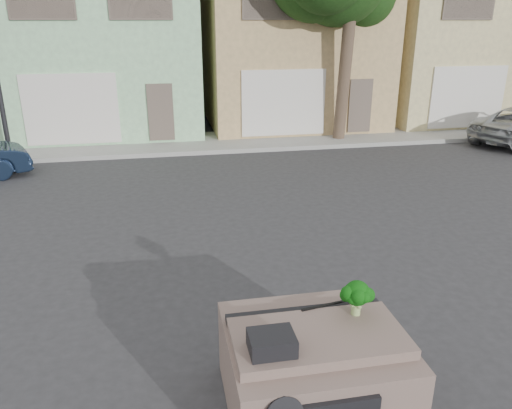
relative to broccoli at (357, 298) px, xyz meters
name	(u,v)px	position (x,y,z in m)	size (l,w,h in m)	color
ground_plane	(262,283)	(-0.54, 2.86, -1.34)	(120.00, 120.00, 0.00)	#303033
sidewalk	(205,143)	(-0.54, 13.36, -1.26)	(40.00, 3.00, 0.15)	gray
townhouse_mint	(106,34)	(-4.04, 17.36, 2.44)	(7.20, 8.20, 7.55)	#97CC99
townhouse_tan	(286,33)	(3.46, 17.36, 2.44)	(7.20, 8.20, 7.55)	tan
townhouse_beige	(445,33)	(10.96, 17.36, 2.44)	(7.20, 8.20, 7.55)	#C8BA80
tree_near	(348,22)	(4.46, 12.66, 2.91)	(4.40, 4.00, 8.50)	#173410
car_dashboard	(313,366)	(-0.54, -0.14, -0.78)	(2.00, 1.80, 1.12)	#6F5A51
instrument_hump	(272,343)	(-1.12, -0.49, -0.12)	(0.48, 0.38, 0.20)	black
wiper_arm	(328,305)	(-0.26, 0.24, -0.21)	(0.70, 0.03, 0.02)	black
broccoli	(357,298)	(0.00, 0.00, 0.00)	(0.36, 0.36, 0.44)	#093A08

